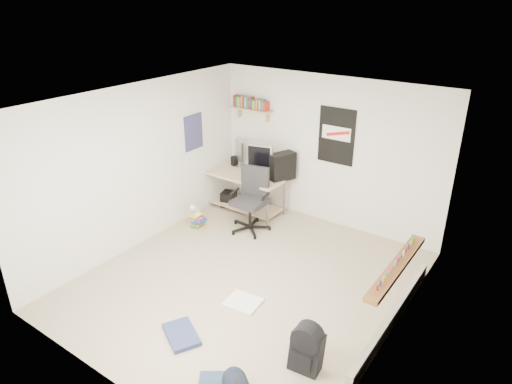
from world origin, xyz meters
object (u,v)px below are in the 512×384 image
Objects in this scene: desk at (244,192)px; office_chair at (250,203)px; backpack at (307,352)px; book_stack at (198,220)px.

office_chair is (0.52, -0.54, 0.12)m from desk.
backpack is (2.79, -2.66, -0.16)m from desk.
office_chair reaches higher than desk.
book_stack is (-0.77, -0.45, -0.34)m from office_chair.
desk is at bearing 120.26° from office_chair.
backpack is at bearing -28.78° from book_stack.
desk is 3.86m from backpack.
desk is at bearing 130.62° from backpack.
desk is 1.05m from book_stack.
desk is 0.76m from office_chair.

